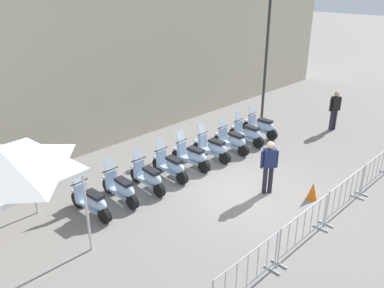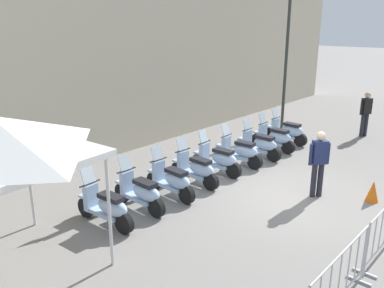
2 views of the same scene
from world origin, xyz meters
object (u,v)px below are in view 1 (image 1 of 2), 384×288
at_px(barrier_segment_3, 377,169).
at_px(officer_near_row_end, 335,108).
at_px(motorcycle_8, 261,126).
at_px(motorcycle_0, 92,201).
at_px(street_lamp, 267,41).
at_px(motorcycle_2, 148,177).
at_px(barrier_segment_2, 345,195).
at_px(motorcycle_3, 171,166).
at_px(officer_mid_plaza, 269,164).
at_px(motorcycle_7, 248,133).
at_px(motorcycle_6, 233,141).
at_px(motorcycle_1, 121,188).
at_px(motorcycle_4, 192,156).
at_px(barrier_segment_0, 247,274).
at_px(motorcycle_5, 213,148).
at_px(barrier_segment_1, 304,228).
at_px(traffic_cone, 313,191).

xyz_separation_m(barrier_segment_3, officer_near_row_end, (3.75, 2.98, 0.45)).
bearing_deg(motorcycle_8, motorcycle_0, 176.23).
bearing_deg(street_lamp, motorcycle_2, -175.17).
xyz_separation_m(barrier_segment_3, street_lamp, (2.85, 5.98, 3.09)).
bearing_deg(motorcycle_2, street_lamp, 4.83).
bearing_deg(motorcycle_8, barrier_segment_2, -125.03).
height_order(motorcycle_2, motorcycle_3, same).
distance_m(officer_near_row_end, officer_mid_plaza, 6.58).
height_order(motorcycle_7, motorcycle_8, same).
distance_m(motorcycle_2, motorcycle_6, 4.10).
xyz_separation_m(motorcycle_0, motorcycle_1, (1.02, -0.05, 0.00)).
relative_size(motorcycle_7, officer_mid_plaza, 1.00).
xyz_separation_m(motorcycle_4, barrier_segment_0, (-3.80, -4.73, 0.07)).
relative_size(motorcycle_6, street_lamp, 0.29).
bearing_deg(motorcycle_4, motorcycle_1, 176.91).
xyz_separation_m(motorcycle_2, motorcycle_5, (3.07, -0.18, 0.00)).
bearing_deg(street_lamp, barrier_segment_2, -131.42).
bearing_deg(motorcycle_2, motorcycle_0, 175.30).
bearing_deg(motorcycle_3, motorcycle_1, 176.56).
height_order(motorcycle_8, barrier_segment_1, motorcycle_8).
bearing_deg(barrier_segment_3, motorcycle_8, 77.76).
xyz_separation_m(motorcycle_5, traffic_cone, (-0.26, -3.99, -0.18)).
xyz_separation_m(motorcycle_7, motorcycle_8, (1.03, 0.01, 0.00)).
xyz_separation_m(motorcycle_6, barrier_segment_1, (-3.55, -4.61, 0.07)).
bearing_deg(barrier_segment_0, motorcycle_4, 51.23).
distance_m(motorcycle_1, motorcycle_5, 4.10).
xyz_separation_m(motorcycle_1, barrier_segment_3, (6.08, -5.43, 0.07)).
relative_size(motorcycle_5, barrier_segment_0, 0.79).
relative_size(motorcycle_3, motorcycle_6, 1.00).
bearing_deg(motorcycle_5, motorcycle_2, 176.60).
bearing_deg(motorcycle_5, motorcycle_0, 176.08).
bearing_deg(motorcycle_0, motorcycle_4, -3.05).
relative_size(motorcycle_5, barrier_segment_1, 0.79).
distance_m(motorcycle_2, traffic_cone, 5.03).
xyz_separation_m(barrier_segment_0, street_lamp, (9.65, 5.45, 3.09)).
bearing_deg(officer_mid_plaza, motorcycle_2, 127.62).
relative_size(motorcycle_0, barrier_segment_3, 0.79).
bearing_deg(motorcycle_6, motorcycle_1, 174.86).
bearing_deg(motorcycle_2, motorcycle_5, -3.40).
xyz_separation_m(motorcycle_4, street_lamp, (5.86, 0.72, 3.16)).
relative_size(motorcycle_4, street_lamp, 0.29).
bearing_deg(barrier_segment_0, motorcycle_8, 29.24).
xyz_separation_m(motorcycle_3, motorcycle_8, (5.11, -0.36, 0.00)).
bearing_deg(motorcycle_0, barrier_segment_3, -37.69).
xyz_separation_m(motorcycle_2, motorcycle_6, (4.08, -0.34, 0.00)).
relative_size(barrier_segment_1, barrier_segment_3, 1.00).
bearing_deg(motorcycle_0, motorcycle_5, -3.92).
height_order(motorcycle_0, motorcycle_2, same).
xyz_separation_m(barrier_segment_0, barrier_segment_2, (4.53, -0.36, 0.00)).
distance_m(motorcycle_3, motorcycle_4, 1.03).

